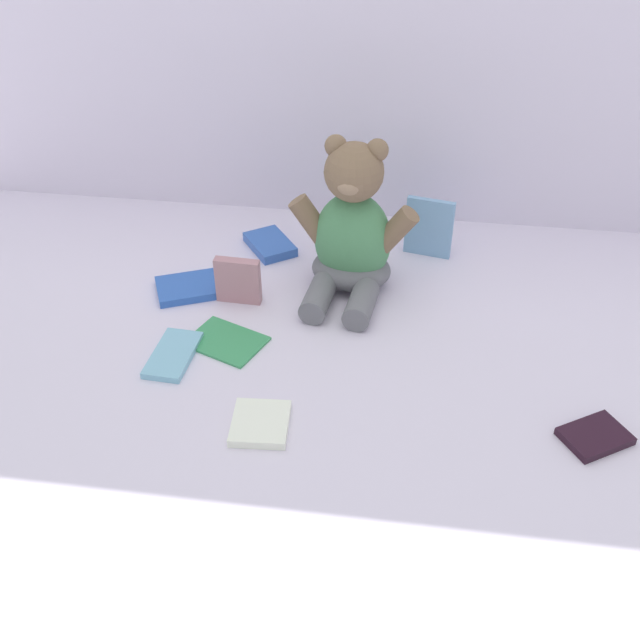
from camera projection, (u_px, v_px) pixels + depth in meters
name	position (u px, v px, depth m)	size (l,w,h in m)	color
ground_plane	(322.00, 331.00, 1.37)	(3.20, 3.20, 0.00)	silver
backdrop_drape	(354.00, 35.00, 1.50)	(1.88, 0.03, 0.79)	silver
teddy_bear	(352.00, 235.00, 1.42)	(0.25, 0.23, 0.30)	#4C8C59
book_case_0	(226.00, 340.00, 1.34)	(0.10, 0.13, 0.01)	#379356
book_case_1	(429.00, 228.00, 1.54)	(0.10, 0.01, 0.13)	#7AA8D2
book_case_2	(270.00, 244.00, 1.59)	(0.08, 0.12, 0.02)	#3361B9
book_case_3	(260.00, 423.00, 1.16)	(0.09, 0.10, 0.01)	white
book_case_4	(595.00, 436.00, 1.14)	(0.07, 0.10, 0.01)	black
book_case_5	(238.00, 281.00, 1.42)	(0.09, 0.02, 0.09)	#AF7A81
book_case_6	(191.00, 287.00, 1.47)	(0.09, 0.13, 0.02)	#2D5BB6
book_case_7	(173.00, 355.00, 1.30)	(0.07, 0.13, 0.01)	#79B9D2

